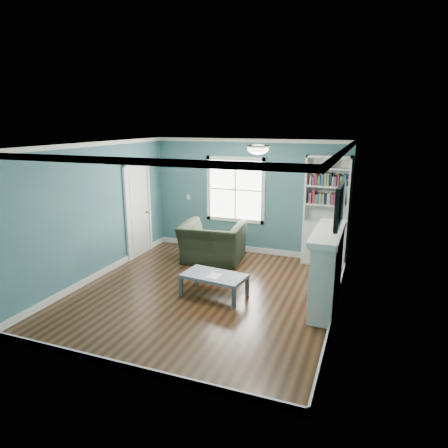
% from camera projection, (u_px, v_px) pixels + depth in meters
% --- Properties ---
extents(floor, '(5.00, 5.00, 0.00)m').
position_uv_depth(floor, '(205.00, 292.00, 7.13)').
color(floor, black).
rests_on(floor, ground).
extents(room_walls, '(5.00, 5.00, 5.00)m').
position_uv_depth(room_walls, '(204.00, 206.00, 6.74)').
color(room_walls, '#375E68').
rests_on(room_walls, ground).
extents(trim, '(4.50, 5.00, 2.60)m').
position_uv_depth(trim, '(204.00, 226.00, 6.82)').
color(trim, white).
rests_on(trim, ground).
extents(window, '(1.40, 0.06, 1.50)m').
position_uv_depth(window, '(235.00, 190.00, 9.12)').
color(window, white).
rests_on(window, room_walls).
extents(bookshelf, '(0.90, 0.35, 2.31)m').
position_uv_depth(bookshelf, '(325.00, 222.00, 8.37)').
color(bookshelf, silver).
rests_on(bookshelf, ground).
extents(fireplace, '(0.44, 1.58, 1.30)m').
position_uv_depth(fireplace, '(328.00, 270.00, 6.44)').
color(fireplace, black).
rests_on(fireplace, ground).
extents(tv, '(0.06, 1.10, 0.65)m').
position_uv_depth(tv, '(340.00, 205.00, 6.13)').
color(tv, black).
rests_on(tv, fireplace).
extents(door, '(0.12, 0.98, 2.17)m').
position_uv_depth(door, '(138.00, 209.00, 8.90)').
color(door, silver).
rests_on(door, ground).
extents(ceiling_fixture, '(0.38, 0.38, 0.15)m').
position_uv_depth(ceiling_fixture, '(258.00, 149.00, 6.28)').
color(ceiling_fixture, white).
rests_on(ceiling_fixture, room_walls).
extents(light_switch, '(0.08, 0.01, 0.12)m').
position_uv_depth(light_switch, '(188.00, 197.00, 9.60)').
color(light_switch, white).
rests_on(light_switch, room_walls).
extents(recliner, '(1.37, 0.96, 1.14)m').
position_uv_depth(recliner, '(212.00, 236.00, 8.60)').
color(recliner, black).
rests_on(recliner, ground).
extents(coffee_table, '(1.14, 0.71, 0.39)m').
position_uv_depth(coffee_table, '(214.00, 277.00, 6.91)').
color(coffee_table, '#4D545D').
rests_on(coffee_table, ground).
extents(paper_sheet, '(0.24, 0.29, 0.00)m').
position_uv_depth(paper_sheet, '(214.00, 276.00, 6.83)').
color(paper_sheet, white).
rests_on(paper_sheet, coffee_table).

